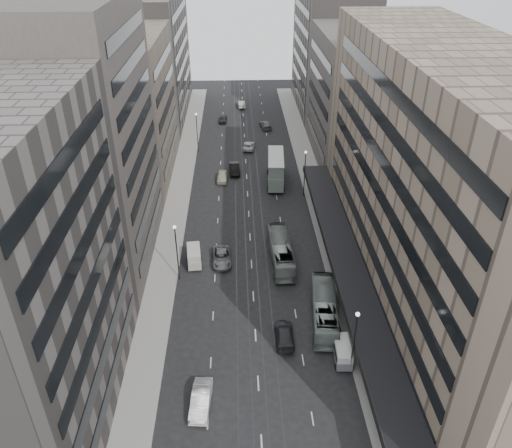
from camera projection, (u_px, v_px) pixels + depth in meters
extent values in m
plane|color=black|center=(256.00, 341.00, 56.49)|extent=(220.00, 220.00, 0.00)
cube|color=gray|center=(315.00, 188.00, 88.93)|extent=(4.00, 125.00, 0.15)
cube|color=gray|center=(180.00, 191.00, 88.10)|extent=(4.00, 125.00, 0.15)
cube|color=gray|center=(443.00, 188.00, 56.31)|extent=(15.00, 60.00, 30.00)
cube|color=black|center=(350.00, 268.00, 61.68)|extent=(4.40, 60.00, 0.50)
cube|color=#47423E|center=(357.00, 97.00, 95.49)|extent=(15.00, 28.00, 24.00)
cube|color=#625C58|center=(331.00, 52.00, 120.11)|extent=(15.00, 32.00, 28.00)
cube|color=#625C58|center=(0.00, 285.00, 41.14)|extent=(15.00, 28.00, 30.00)
cube|color=#47423E|center=(81.00, 141.00, 63.19)|extent=(15.00, 26.00, 34.00)
cube|color=#776C5D|center=(125.00, 108.00, 88.61)|extent=(15.00, 28.00, 25.00)
cube|color=#625C58|center=(150.00, 57.00, 116.05)|extent=(15.00, 38.00, 28.00)
cylinder|color=#262628|center=(353.00, 345.00, 50.48)|extent=(0.16, 0.16, 8.00)
sphere|color=silver|center=(358.00, 314.00, 48.36)|extent=(0.44, 0.44, 0.44)
cylinder|color=#262628|center=(305.00, 175.00, 84.68)|extent=(0.16, 0.16, 8.00)
sphere|color=silver|center=(306.00, 152.00, 82.56)|extent=(0.44, 0.44, 0.44)
cylinder|color=#262628|center=(177.00, 254.00, 64.34)|extent=(0.16, 0.16, 8.00)
sphere|color=silver|center=(174.00, 227.00, 62.22)|extent=(0.44, 0.44, 0.44)
cylinder|color=#262628|center=(197.00, 134.00, 101.11)|extent=(0.16, 0.16, 8.00)
sphere|color=silver|center=(196.00, 114.00, 98.99)|extent=(0.44, 0.44, 0.44)
imported|color=gray|center=(324.00, 309.00, 58.84)|extent=(3.90, 11.79, 3.22)
imported|color=gray|center=(281.00, 251.00, 69.11)|extent=(3.18, 11.81, 3.26)
cube|color=slate|center=(276.00, 174.00, 89.95)|extent=(3.33, 9.92, 2.50)
cube|color=slate|center=(276.00, 162.00, 88.74)|extent=(3.25, 9.53, 2.17)
cube|color=silver|center=(276.00, 156.00, 88.15)|extent=(3.33, 9.92, 0.13)
cylinder|color=black|center=(268.00, 189.00, 87.62)|extent=(0.37, 1.10, 1.09)
cylinder|color=black|center=(283.00, 189.00, 87.56)|extent=(0.37, 1.10, 1.09)
cylinder|color=black|center=(268.00, 172.00, 93.63)|extent=(0.37, 1.10, 1.09)
cylinder|color=black|center=(282.00, 172.00, 93.58)|extent=(0.37, 1.10, 1.09)
cube|color=slate|center=(342.00, 354.00, 53.74)|extent=(1.83, 4.04, 1.03)
cube|color=silver|center=(343.00, 348.00, 53.26)|extent=(1.80, 3.96, 0.81)
cylinder|color=black|center=(336.00, 367.00, 52.89)|extent=(0.19, 0.60, 0.59)
cylinder|color=black|center=(351.00, 367.00, 52.88)|extent=(0.19, 0.60, 0.59)
cylinder|color=black|center=(333.00, 349.00, 55.13)|extent=(0.19, 0.60, 0.59)
cylinder|color=black|center=(348.00, 349.00, 55.12)|extent=(0.19, 0.60, 0.59)
cube|color=#B5B3A3|center=(194.00, 259.00, 68.81)|extent=(2.21, 4.16, 1.23)
cube|color=beige|center=(194.00, 252.00, 68.24)|extent=(2.17, 4.07, 0.96)
cylinder|color=black|center=(188.00, 268.00, 67.90)|extent=(0.25, 0.65, 0.64)
cylinder|color=black|center=(202.00, 267.00, 68.13)|extent=(0.25, 0.65, 0.64)
cylinder|color=black|center=(188.00, 257.00, 70.13)|extent=(0.25, 0.65, 0.64)
cylinder|color=black|center=(200.00, 256.00, 70.35)|extent=(0.25, 0.65, 0.64)
imported|color=silver|center=(201.00, 400.00, 48.54)|extent=(2.21, 5.30, 1.70)
imported|color=slate|center=(222.00, 257.00, 69.37)|extent=(2.85, 5.68, 1.54)
imported|color=#252528|center=(284.00, 334.00, 56.36)|extent=(2.19, 5.28, 1.53)
imported|color=#B6B097|center=(222.00, 177.00, 91.30)|extent=(2.06, 4.83, 1.63)
imported|color=black|center=(234.00, 169.00, 94.23)|extent=(2.15, 5.29, 1.71)
imported|color=silver|center=(249.00, 146.00, 104.23)|extent=(2.87, 5.25, 1.40)
imported|color=#5E5E61|center=(265.00, 125.00, 115.02)|extent=(2.79, 5.45, 1.51)
imported|color=#232325|center=(223.00, 119.00, 118.43)|extent=(2.05, 4.48, 1.49)
imported|color=beige|center=(241.00, 104.00, 128.01)|extent=(2.29, 5.11, 1.63)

